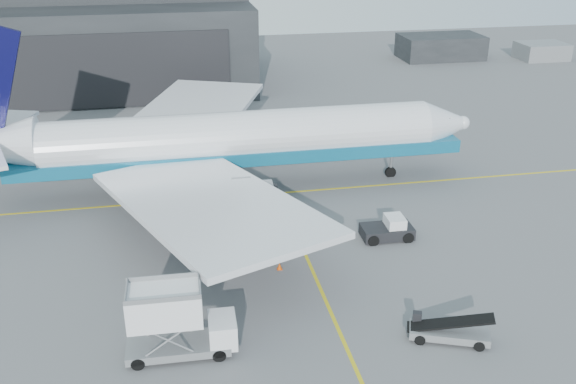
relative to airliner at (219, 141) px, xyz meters
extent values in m
plane|color=#565659|center=(5.09, -21.90, -4.78)|extent=(200.00, 200.00, 0.00)
cube|color=gold|center=(5.09, -1.90, -4.77)|extent=(80.00, 0.25, 0.02)
cube|color=gold|center=(5.09, -23.90, -4.77)|extent=(0.25, 40.00, 0.02)
cube|color=black|center=(-16.91, 43.10, 1.22)|extent=(50.00, 28.00, 12.00)
cube|color=black|center=(-16.91, 29.00, 0.22)|extent=(42.00, 0.40, 9.50)
cube|color=black|center=(43.09, 50.10, -4.78)|extent=(14.00, 8.00, 4.00)
cube|color=gray|center=(60.09, 46.10, -4.78)|extent=(8.00, 6.00, 2.80)
cylinder|color=white|center=(1.99, 0.00, 0.28)|extent=(35.00, 4.67, 4.67)
cone|color=white|center=(21.63, 0.00, 0.28)|extent=(4.28, 4.67, 4.67)
sphere|color=white|center=(23.57, 0.00, 0.28)|extent=(1.36, 1.36, 1.36)
cube|color=black|center=(20.46, 0.00, 0.86)|extent=(2.53, 2.14, 0.68)
cube|color=#0E5A7A|center=(1.99, 0.00, -1.23)|extent=(40.83, 4.71, 1.17)
cube|color=white|center=(-1.90, -11.67, -0.69)|extent=(17.93, 23.84, 1.42)
cube|color=white|center=(-1.90, 11.67, -0.69)|extent=(17.93, 23.84, 1.42)
cube|color=white|center=(-19.40, 4.37, 1.45)|extent=(5.95, 8.14, 0.34)
cylinder|color=gray|center=(1.02, -7.78, -2.25)|extent=(5.05, 2.62, 2.62)
cylinder|color=gray|center=(1.02, 7.78, -2.25)|extent=(5.05, 2.62, 2.62)
cylinder|color=#A5A5AA|center=(16.57, 0.00, -3.42)|extent=(0.27, 0.27, 2.72)
cylinder|color=black|center=(16.57, 0.00, -4.34)|extent=(1.07, 0.34, 1.07)
cylinder|color=black|center=(0.05, -3.11, -4.24)|extent=(1.26, 0.44, 1.26)
cylinder|color=black|center=(0.05, 3.11, -4.24)|extent=(1.26, 0.44, 1.26)
cube|color=gray|center=(-4.74, -23.70, -4.23)|extent=(6.07, 2.56, 0.50)
cube|color=silver|center=(-2.14, -23.77, -3.42)|extent=(1.66, 2.35, 1.60)
cube|color=black|center=(-1.38, -23.79, -3.17)|extent=(0.13, 1.91, 0.90)
cube|color=silver|center=(-5.34, -23.69, -1.37)|extent=(4.27, 2.62, 2.00)
cylinder|color=black|center=(-2.46, -24.82, -4.38)|extent=(0.81, 0.32, 0.80)
cylinder|color=black|center=(-2.41, -22.71, -4.38)|extent=(0.81, 0.32, 0.80)
cylinder|color=black|center=(-7.07, -24.70, -4.38)|extent=(0.81, 0.32, 0.80)
cylinder|color=black|center=(-7.02, -22.59, -4.38)|extent=(0.81, 0.32, 0.80)
cube|color=black|center=(12.02, -12.15, -4.22)|extent=(4.07, 2.30, 0.91)
cube|color=silver|center=(12.62, -12.16, -3.42)|extent=(1.45, 1.84, 0.91)
cylinder|color=black|center=(13.41, -13.18, -4.37)|extent=(0.91, 0.37, 0.91)
cylinder|color=black|center=(13.45, -11.17, -4.37)|extent=(0.91, 0.37, 0.91)
cylinder|color=black|center=(10.59, -13.12, -4.37)|extent=(0.91, 0.37, 0.91)
cylinder|color=black|center=(10.63, -11.11, -4.37)|extent=(0.91, 0.37, 0.91)
cube|color=gray|center=(11.40, -25.48, -4.29)|extent=(5.01, 3.21, 0.48)
cube|color=black|center=(11.40, -25.48, -3.54)|extent=(5.10, 2.81, 1.38)
cube|color=black|center=(9.80, -24.23, -3.75)|extent=(0.66, 0.60, 0.65)
cylinder|color=black|center=(12.74, -26.80, -4.45)|extent=(0.70, 0.48, 0.65)
cylinder|color=black|center=(13.28, -25.39, -4.45)|extent=(0.70, 0.48, 0.65)
cylinder|color=black|center=(9.52, -25.57, -4.45)|extent=(0.70, 0.48, 0.65)
cylinder|color=black|center=(10.06, -24.16, -4.45)|extent=(0.70, 0.48, 0.65)
cube|color=#E24A07|center=(2.78, -15.33, -4.76)|extent=(0.37, 0.37, 0.03)
cone|color=#E24A07|center=(2.78, -15.33, -4.51)|extent=(0.37, 0.37, 0.53)
camera|label=1|loc=(-4.24, -55.07, 19.24)|focal=40.00mm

